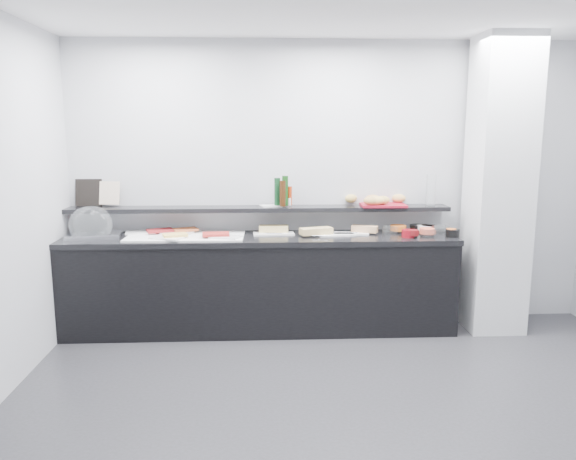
{
  "coord_description": "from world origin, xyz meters",
  "views": [
    {
      "loc": [
        -0.68,
        -3.39,
        1.87
      ],
      "look_at": [
        -0.45,
        1.45,
        1.0
      ],
      "focal_mm": 35.0,
      "sensor_mm": 36.0,
      "label": 1
    }
  ],
  "objects_px": {
    "framed_print": "(89,193)",
    "carafe": "(431,190)",
    "bread_tray": "(383,205)",
    "cloche_base": "(95,235)",
    "sandwich_plate_mid": "(336,235)",
    "condiment_tray": "(273,206)"
  },
  "relations": [
    {
      "from": "framed_print",
      "to": "carafe",
      "type": "relative_size",
      "value": 0.87
    },
    {
      "from": "framed_print",
      "to": "condiment_tray",
      "type": "relative_size",
      "value": 1.15
    },
    {
      "from": "bread_tray",
      "to": "carafe",
      "type": "relative_size",
      "value": 1.41
    },
    {
      "from": "cloche_base",
      "to": "sandwich_plate_mid",
      "type": "relative_size",
      "value": 1.39
    },
    {
      "from": "framed_print",
      "to": "bread_tray",
      "type": "distance_m",
      "value": 2.8
    },
    {
      "from": "carafe",
      "to": "cloche_base",
      "type": "bearing_deg",
      "value": -177.75
    },
    {
      "from": "cloche_base",
      "to": "sandwich_plate_mid",
      "type": "distance_m",
      "value": 2.22
    },
    {
      "from": "framed_print",
      "to": "bread_tray",
      "type": "xyz_separation_m",
      "value": [
        2.79,
        -0.11,
        -0.12
      ]
    },
    {
      "from": "sandwich_plate_mid",
      "to": "condiment_tray",
      "type": "distance_m",
      "value": 0.66
    },
    {
      "from": "cloche_base",
      "to": "bread_tray",
      "type": "relative_size",
      "value": 1.12
    },
    {
      "from": "sandwich_plate_mid",
      "to": "carafe",
      "type": "relative_size",
      "value": 1.13
    },
    {
      "from": "bread_tray",
      "to": "framed_print",
      "type": "bearing_deg",
      "value": 179.21
    },
    {
      "from": "carafe",
      "to": "sandwich_plate_mid",
      "type": "bearing_deg",
      "value": -170.21
    },
    {
      "from": "carafe",
      "to": "bread_tray",
      "type": "bearing_deg",
      "value": 177.58
    },
    {
      "from": "bread_tray",
      "to": "carafe",
      "type": "distance_m",
      "value": 0.48
    },
    {
      "from": "carafe",
      "to": "framed_print",
      "type": "bearing_deg",
      "value": 177.76
    },
    {
      "from": "cloche_base",
      "to": "framed_print",
      "type": "distance_m",
      "value": 0.45
    },
    {
      "from": "sandwich_plate_mid",
      "to": "framed_print",
      "type": "relative_size",
      "value": 1.31
    },
    {
      "from": "framed_print",
      "to": "bread_tray",
      "type": "height_order",
      "value": "framed_print"
    },
    {
      "from": "cloche_base",
      "to": "condiment_tray",
      "type": "relative_size",
      "value": 2.08
    },
    {
      "from": "cloche_base",
      "to": "carafe",
      "type": "xyz_separation_m",
      "value": [
        3.14,
        0.12,
        0.38
      ]
    },
    {
      "from": "condiment_tray",
      "to": "sandwich_plate_mid",
      "type": "bearing_deg",
      "value": -36.35
    }
  ]
}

